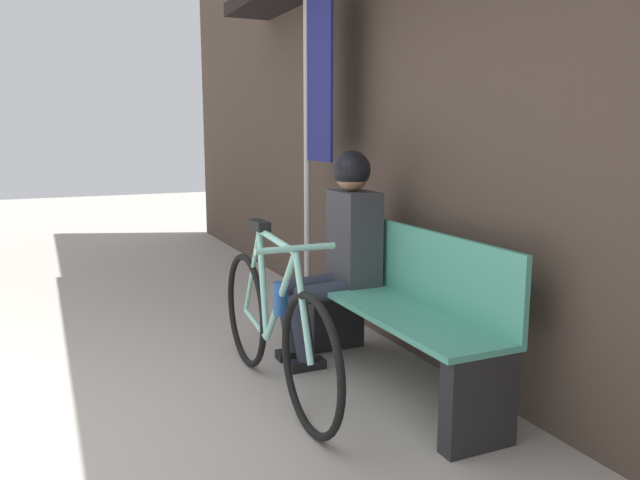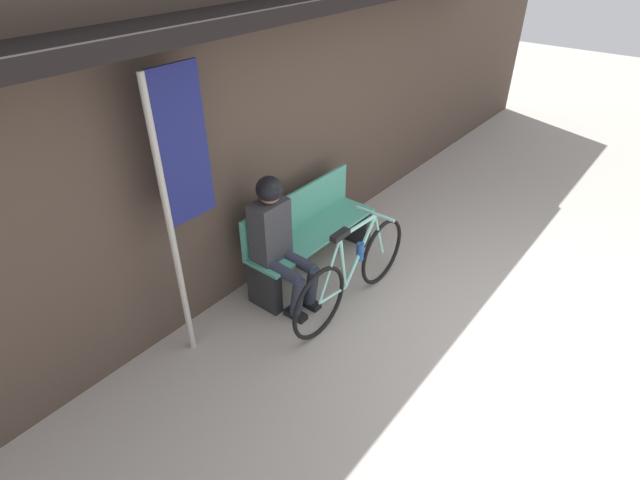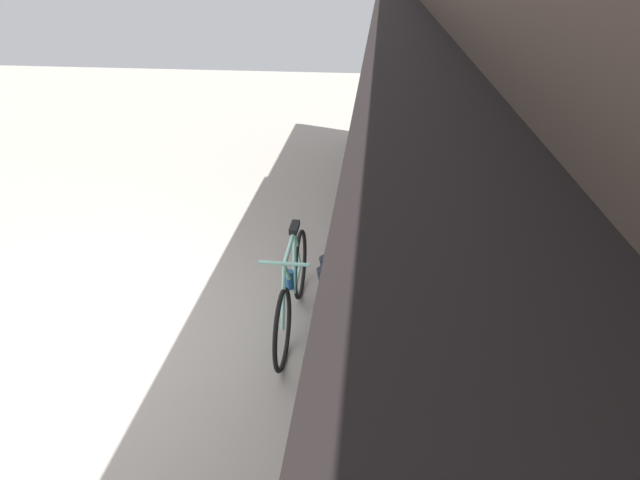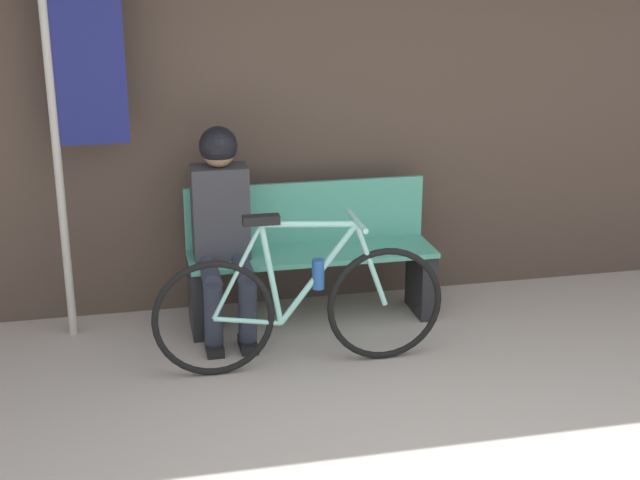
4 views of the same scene
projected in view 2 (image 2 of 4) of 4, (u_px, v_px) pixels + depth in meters
ground_plane at (545, 359)px, 4.16m from camera, size 24.00×24.00×0.00m
storefront_wall at (294, 98)px, 4.67m from camera, size 12.00×0.56×3.20m
park_bench_near at (310, 236)px, 5.00m from camera, size 1.55×0.42×0.87m
bicycle at (353, 272)px, 4.53m from camera, size 1.66×0.40×0.92m
person_seated at (277, 235)px, 4.39m from camera, size 0.34×0.59×1.28m
banner_pole at (179, 181)px, 3.54m from camera, size 0.45×0.05×2.32m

